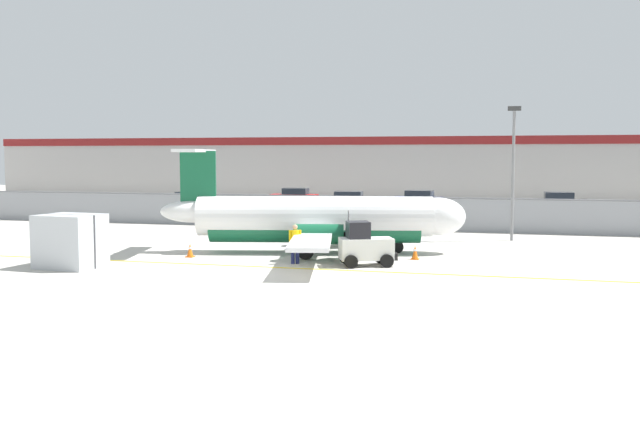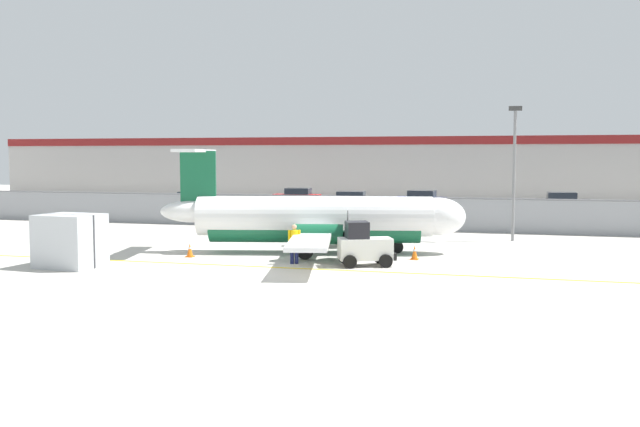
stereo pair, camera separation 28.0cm
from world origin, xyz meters
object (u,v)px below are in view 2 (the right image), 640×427
object	(u,v)px
ground_crew_worker	(294,242)
parked_car_2	(350,201)
parked_car_0	(193,202)
parked_car_1	(297,197)
parked_car_5	(563,202)
parked_car_4	(488,210)
traffic_cone_near_left	(190,250)
traffic_cone_near_right	(415,253)
parked_car_3	(420,200)
apron_light_pole	(514,162)
commuter_airplane	(320,219)
baggage_tug	(364,246)
cargo_container	(70,241)

from	to	relation	value
ground_crew_worker	parked_car_2	distance (m)	28.37
parked_car_0	parked_car_2	xyz separation A→B (m)	(12.18, 3.92, 0.00)
parked_car_1	parked_car_5	world-z (taller)	same
ground_crew_worker	parked_car_4	xyz separation A→B (m)	(7.34, 20.76, -0.06)
traffic_cone_near_left	parked_car_4	bearing A→B (deg)	57.94
traffic_cone_near_right	parked_car_5	distance (m)	29.68
parked_car_3	parked_car_4	distance (m)	11.94
parked_car_4	apron_light_pole	xyz separation A→B (m)	(1.68, -9.73, 3.41)
traffic_cone_near_left	traffic_cone_near_right	bearing A→B (deg)	10.62
commuter_airplane	parked_car_2	size ratio (longest dim) A/B	3.73
ground_crew_worker	parked_car_1	world-z (taller)	same
parked_car_5	apron_light_pole	distance (m)	20.77
commuter_airplane	ground_crew_worker	size ratio (longest dim) A/B	9.39
commuter_airplane	baggage_tug	distance (m)	4.55
baggage_tug	parked_car_4	bearing A→B (deg)	55.67
parked_car_0	parked_car_1	bearing A→B (deg)	-119.61
parked_car_5	baggage_tug	bearing A→B (deg)	-110.12
ground_crew_worker	baggage_tug	bearing A→B (deg)	-115.46
traffic_cone_near_left	parked_car_4	distance (m)	23.67
ground_crew_worker	parked_car_2	size ratio (longest dim) A/B	0.40
parked_car_4	apron_light_pole	size ratio (longest dim) A/B	0.59
parked_car_0	parked_car_3	distance (m)	18.95
traffic_cone_near_right	parked_car_0	xyz separation A→B (m)	(-20.95, 21.59, 0.58)
cargo_container	apron_light_pole	size ratio (longest dim) A/B	0.35
baggage_tug	parked_car_2	bearing A→B (deg)	81.57
traffic_cone_near_right	parked_car_3	size ratio (longest dim) A/B	0.15
traffic_cone_near_left	parked_car_2	distance (m)	27.43
parked_car_1	parked_car_4	xyz separation A→B (m)	(17.20, -11.85, 0.00)
ground_crew_worker	parked_car_2	xyz separation A→B (m)	(-3.96, 28.09, -0.06)
cargo_container	parked_car_4	bearing A→B (deg)	61.37
cargo_container	parked_car_0	bearing A→B (deg)	110.21
parked_car_2	parked_car_4	world-z (taller)	same
ground_crew_worker	apron_light_pole	distance (m)	14.63
ground_crew_worker	parked_car_0	world-z (taller)	same
parked_car_5	parked_car_1	bearing A→B (deg)	173.88
parked_car_3	apron_light_pole	distance (m)	21.77
traffic_cone_near_left	ground_crew_worker	bearing A→B (deg)	-7.68
baggage_tug	parked_car_2	xyz separation A→B (m)	(-6.96, 27.92, 0.04)
traffic_cone_near_right	parked_car_2	distance (m)	26.98
commuter_airplane	parked_car_0	world-z (taller)	commuter_airplane
commuter_airplane	ground_crew_worker	distance (m)	3.69
parked_car_3	parked_car_5	size ratio (longest dim) A/B	1.02
baggage_tug	parked_car_3	world-z (taller)	baggage_tug
commuter_airplane	parked_car_0	bearing A→B (deg)	115.98
ground_crew_worker	parked_car_5	xyz separation A→B (m)	(12.89, 31.14, -0.06)
parked_car_0	parked_car_1	xyz separation A→B (m)	(6.28, 8.44, 0.00)
baggage_tug	parked_car_3	size ratio (longest dim) A/B	0.59
apron_light_pole	parked_car_4	bearing A→B (deg)	99.80
ground_crew_worker	parked_car_4	world-z (taller)	same
traffic_cone_near_right	parked_car_1	distance (m)	33.43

